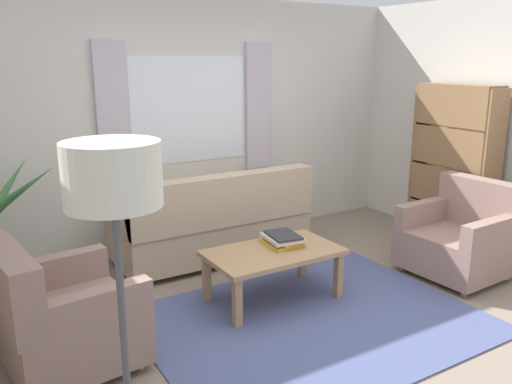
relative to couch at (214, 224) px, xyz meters
The scene contains 11 objects.
ground_plane 1.61m from the couch, 87.71° to the right, with size 6.24×6.24×0.00m, color gray.
wall_back 1.16m from the couch, 84.86° to the left, with size 5.32×0.12×2.60m, color silver.
window_with_curtains 1.24m from the couch, 84.16° to the left, with size 1.98×0.07×1.40m.
area_rug 1.61m from the couch, 87.71° to the right, with size 2.52×1.94×0.01m, color #4C5684.
couch is the anchor object (origin of this frame).
armchair_left 2.09m from the couch, 145.13° to the right, with size 0.91×0.93×0.88m.
armchair_right 2.37m from the couch, 39.97° to the right, with size 0.85×0.87×0.88m.
coffee_table 1.08m from the couch, 89.51° to the right, with size 1.10×0.64×0.44m.
book_stack_on_table 1.02m from the couch, 81.29° to the right, with size 0.31×0.36×0.10m.
bookshelf 2.61m from the couch, 20.54° to the right, with size 0.30×0.94×1.72m.
standing_lamp 3.31m from the couch, 122.99° to the right, with size 0.36×0.36×1.69m.
Camera 1 is at (-2.28, -2.91, 1.98)m, focal length 36.65 mm.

